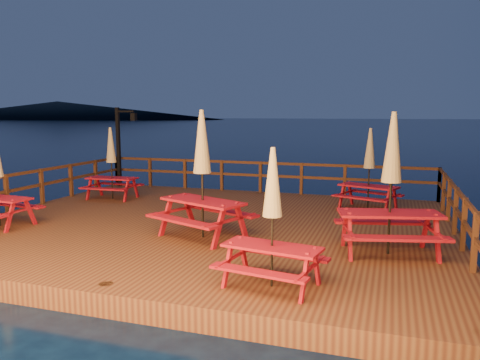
% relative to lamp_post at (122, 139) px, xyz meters
% --- Properties ---
extents(ground, '(500.00, 500.00, 0.00)m').
position_rel_lamp_post_xyz_m(ground, '(5.39, -4.55, -2.20)').
color(ground, black).
rests_on(ground, ground).
extents(deck, '(12.00, 10.00, 0.40)m').
position_rel_lamp_post_xyz_m(deck, '(5.39, -4.55, -2.00)').
color(deck, '#4A2517').
rests_on(deck, ground).
extents(deck_piles, '(11.44, 9.44, 1.40)m').
position_rel_lamp_post_xyz_m(deck_piles, '(5.39, -4.55, -2.50)').
color(deck_piles, '#3E2913').
rests_on(deck_piles, ground).
extents(railing, '(11.80, 9.75, 1.10)m').
position_rel_lamp_post_xyz_m(railing, '(5.39, -2.77, -1.03)').
color(railing, '#3E2913').
rests_on(railing, deck).
extents(lamp_post, '(0.85, 0.18, 3.00)m').
position_rel_lamp_post_xyz_m(lamp_post, '(0.00, 0.00, 0.00)').
color(lamp_post, black).
rests_on(lamp_post, deck).
extents(headland_left, '(180.00, 84.00, 9.00)m').
position_rel_lamp_post_xyz_m(headland_left, '(-154.61, 185.45, 2.30)').
color(headland_left, black).
rests_on(headland_left, ground).
extents(picnic_table_0, '(2.48, 2.29, 2.87)m').
position_rel_lamp_post_xyz_m(picnic_table_0, '(5.79, -5.95, -0.31)').
color(picnic_table_0, maroon).
rests_on(picnic_table_0, deck).
extents(picnic_table_1, '(2.30, 2.05, 2.82)m').
position_rel_lamp_post_xyz_m(picnic_table_1, '(9.80, -5.95, -0.33)').
color(picnic_table_1, maroon).
rests_on(picnic_table_1, deck).
extents(picnic_table_2, '(1.68, 1.40, 2.33)m').
position_rel_lamp_post_xyz_m(picnic_table_2, '(1.10, -2.40, -0.58)').
color(picnic_table_2, maroon).
rests_on(picnic_table_2, deck).
extents(picnic_table_4, '(2.03, 1.85, 2.37)m').
position_rel_lamp_post_xyz_m(picnic_table_4, '(9.17, -1.58, -0.57)').
color(picnic_table_4, maroon).
rests_on(picnic_table_4, deck).
extents(picnic_table_5, '(1.78, 1.54, 2.27)m').
position_rel_lamp_post_xyz_m(picnic_table_5, '(8.02, -8.40, -0.62)').
color(picnic_table_5, maroon).
rests_on(picnic_table_5, deck).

